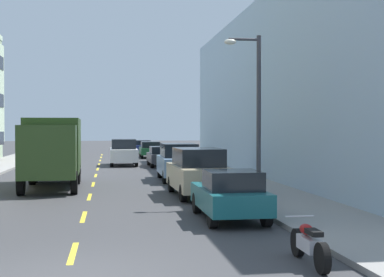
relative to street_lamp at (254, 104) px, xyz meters
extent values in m
plane|color=#38383A|center=(-5.93, 21.01, -3.62)|extent=(160.00, 160.00, 0.00)
cube|color=gray|center=(1.17, 19.01, -3.55)|extent=(3.20, 120.00, 0.14)
cube|color=yellow|center=(-5.93, -6.99, -3.62)|extent=(0.14, 2.20, 0.01)
cube|color=yellow|center=(-5.93, -1.99, -3.62)|extent=(0.14, 2.20, 0.01)
cube|color=yellow|center=(-5.93, 3.01, -3.62)|extent=(0.14, 2.20, 0.01)
cube|color=yellow|center=(-5.93, 8.01, -3.62)|extent=(0.14, 2.20, 0.01)
cube|color=yellow|center=(-5.93, 13.01, -3.62)|extent=(0.14, 2.20, 0.01)
cube|color=yellow|center=(-5.93, 18.01, -3.62)|extent=(0.14, 2.20, 0.01)
cube|color=yellow|center=(-5.93, 23.01, -3.62)|extent=(0.14, 2.20, 0.01)
cube|color=yellow|center=(-5.93, 28.01, -3.62)|extent=(0.14, 2.20, 0.01)
cube|color=yellow|center=(-5.93, 33.01, -3.62)|extent=(0.14, 2.20, 0.01)
cube|color=yellow|center=(-5.93, 38.01, -3.62)|extent=(0.14, 2.20, 0.01)
cube|color=#1E232D|center=(-14.06, 28.44, -1.73)|extent=(0.04, 2.64, 1.10)
cube|color=#1E232D|center=(-14.06, 28.44, 1.41)|extent=(0.04, 2.64, 1.10)
cube|color=#1E232D|center=(-14.06, 28.44, 4.56)|extent=(0.04, 2.64, 1.10)
cube|color=#9EB7CC|center=(7.77, 11.01, 1.25)|extent=(10.00, 36.00, 9.73)
cylinder|color=#38383D|center=(0.17, 0.00, -0.52)|extent=(0.16, 0.16, 5.92)
cylinder|color=#38383D|center=(-0.38, 0.00, 2.29)|extent=(1.10, 0.10, 0.10)
ellipsoid|color=silver|center=(-0.88, 0.00, 2.19)|extent=(0.44, 0.28, 0.20)
cube|color=#2D471E|center=(-7.76, 7.83, -1.70)|extent=(2.55, 5.45, 2.53)
cube|color=#2D471E|center=(-7.65, 3.99, -1.86)|extent=(2.36, 1.97, 2.20)
cube|color=black|center=(-7.62, 3.09, -1.38)|extent=(2.02, 0.14, 0.97)
cube|color=black|center=(-7.83, 10.44, -3.19)|extent=(2.40, 0.23, 0.24)
cylinder|color=black|center=(-8.71, 3.91, -3.14)|extent=(0.31, 0.97, 0.96)
cylinder|color=black|center=(-6.59, 3.97, -3.14)|extent=(0.31, 0.97, 0.96)
cylinder|color=black|center=(-8.86, 9.29, -3.14)|extent=(0.31, 0.97, 0.96)
cylinder|color=black|center=(-6.74, 9.35, -3.14)|extent=(0.31, 0.97, 0.96)
cylinder|color=black|center=(-8.83, 8.19, -3.14)|extent=(0.31, 0.97, 0.96)
cylinder|color=black|center=(-6.71, 8.25, -3.14)|extent=(0.31, 0.97, 0.96)
cube|color=navy|center=(-1.69, 40.43, -2.99)|extent=(1.92, 4.55, 0.60)
cube|color=black|center=(-1.68, 40.20, -2.44)|extent=(1.64, 2.20, 0.50)
cylinder|color=black|center=(-0.94, 41.98, -3.29)|extent=(0.24, 0.67, 0.66)
cylinder|color=black|center=(-2.52, 41.93, -3.29)|extent=(0.24, 0.67, 0.66)
cylinder|color=black|center=(-0.86, 38.92, -3.29)|extent=(0.24, 0.67, 0.66)
cylinder|color=black|center=(-2.44, 38.87, -3.29)|extent=(0.24, 0.67, 0.66)
cube|color=tan|center=(-1.62, 2.61, -2.84)|extent=(2.08, 4.85, 0.90)
cube|color=black|center=(-1.62, 2.61, -2.04)|extent=(1.79, 2.83, 0.70)
cylinder|color=black|center=(-0.80, 4.26, -3.29)|extent=(0.24, 0.67, 0.66)
cylinder|color=black|center=(-2.53, 4.21, -3.29)|extent=(0.24, 0.67, 0.66)
cylinder|color=black|center=(-0.71, 1.00, -3.29)|extent=(0.24, 0.67, 0.66)
cylinder|color=black|center=(-2.44, 0.95, -3.29)|extent=(0.24, 0.67, 0.66)
cube|color=#7A9EC6|center=(-1.56, 9.42, -2.84)|extent=(1.98, 4.81, 0.90)
cube|color=black|center=(-1.56, 9.42, -2.04)|extent=(1.73, 2.79, 0.70)
cylinder|color=black|center=(-0.68, 11.04, -3.29)|extent=(0.22, 0.66, 0.66)
cylinder|color=black|center=(-2.41, 11.05, -3.29)|extent=(0.22, 0.66, 0.66)
cylinder|color=black|center=(-0.70, 7.78, -3.29)|extent=(0.22, 0.66, 0.66)
cylinder|color=black|center=(-2.43, 7.79, -3.29)|extent=(0.22, 0.66, 0.66)
cube|color=#333338|center=(-1.48, 20.08, -2.99)|extent=(1.84, 4.52, 0.60)
cube|color=black|center=(-1.48, 19.86, -2.44)|extent=(1.60, 2.17, 0.50)
cylinder|color=black|center=(-0.70, 21.62, -3.29)|extent=(0.23, 0.66, 0.66)
cylinder|color=black|center=(-2.28, 21.61, -3.29)|extent=(0.23, 0.66, 0.66)
cylinder|color=black|center=(-0.67, 18.56, -3.29)|extent=(0.23, 0.66, 0.66)
cylinder|color=black|center=(-2.25, 18.55, -3.29)|extent=(0.23, 0.66, 0.66)
cube|color=#B2B5BA|center=(-10.40, 26.06, -2.89)|extent=(2.10, 5.34, 0.80)
cube|color=black|center=(-10.38, 24.89, -2.19)|extent=(1.79, 1.62, 0.60)
cylinder|color=black|center=(-11.26, 24.24, -3.29)|extent=(0.23, 0.66, 0.66)
cylinder|color=black|center=(-9.48, 24.27, -3.29)|extent=(0.23, 0.66, 0.66)
cylinder|color=black|center=(-11.32, 27.84, -3.29)|extent=(0.23, 0.66, 0.66)
cylinder|color=black|center=(-9.54, 27.87, -3.29)|extent=(0.23, 0.66, 0.66)
cube|color=#194C28|center=(-1.46, 31.71, -2.98)|extent=(1.87, 4.72, 0.62)
cube|color=black|center=(-1.47, 31.33, -2.39)|extent=(1.63, 2.84, 0.55)
cylinder|color=black|center=(-0.65, 33.30, -3.29)|extent=(0.23, 0.66, 0.66)
cylinder|color=black|center=(-2.25, 33.32, -3.29)|extent=(0.23, 0.66, 0.66)
cylinder|color=black|center=(-0.68, 30.10, -3.29)|extent=(0.23, 0.66, 0.66)
cylinder|color=black|center=(-2.28, 30.12, -3.29)|extent=(0.23, 0.66, 0.66)
cube|color=#195B60|center=(-1.60, -3.13, -2.98)|extent=(1.75, 4.00, 0.62)
cube|color=black|center=(-1.59, -3.61, -2.39)|extent=(1.54, 1.68, 0.55)
cylinder|color=black|center=(-0.84, -1.77, -3.29)|extent=(0.22, 0.66, 0.66)
cylinder|color=black|center=(-2.36, -1.77, -3.29)|extent=(0.22, 0.66, 0.66)
cylinder|color=black|center=(-0.83, -4.49, -3.29)|extent=(0.22, 0.66, 0.66)
cylinder|color=black|center=(-2.35, -4.49, -3.29)|extent=(0.22, 0.66, 0.66)
cube|color=orange|center=(-10.37, 39.63, -2.99)|extent=(1.85, 4.52, 0.60)
cube|color=black|center=(-10.37, 39.86, -2.44)|extent=(1.61, 2.18, 0.50)
cylinder|color=black|center=(-11.18, 38.11, -3.29)|extent=(0.23, 0.66, 0.66)
cylinder|color=black|center=(-9.60, 38.10, -3.29)|extent=(0.23, 0.66, 0.66)
cylinder|color=black|center=(-11.14, 41.17, -3.29)|extent=(0.23, 0.66, 0.66)
cylinder|color=black|center=(-9.56, 41.15, -3.29)|extent=(0.23, 0.66, 0.66)
cube|color=silver|center=(-4.13, 21.56, -2.84)|extent=(1.95, 4.80, 0.90)
cube|color=black|center=(-4.13, 21.56, -2.04)|extent=(1.72, 2.78, 0.70)
cylinder|color=black|center=(-3.26, 23.19, -3.29)|extent=(0.22, 0.66, 0.66)
cylinder|color=black|center=(-4.99, 23.19, -3.29)|extent=(0.22, 0.66, 0.66)
cylinder|color=black|center=(-3.26, 19.92, -3.29)|extent=(0.22, 0.66, 0.66)
cylinder|color=black|center=(-4.99, 19.92, -3.29)|extent=(0.22, 0.66, 0.66)
cylinder|color=black|center=(-1.17, -8.04, -3.32)|extent=(0.15, 0.60, 0.60)
cylinder|color=black|center=(-1.19, -9.49, -3.32)|extent=(0.15, 0.60, 0.60)
cube|color=silver|center=(-1.18, -8.76, -3.20)|extent=(0.29, 0.82, 0.28)
ellipsoid|color=maroon|center=(-1.18, -8.59, -2.94)|extent=(0.24, 0.48, 0.22)
cube|color=black|center=(-1.18, -9.02, -2.92)|extent=(0.23, 0.52, 0.10)
cylinder|color=silver|center=(-1.17, -8.15, -2.74)|extent=(0.62, 0.04, 0.03)
camera|label=1|loc=(-5.13, -19.36, -0.88)|focal=51.95mm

